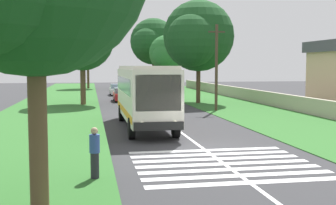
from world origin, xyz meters
The scene contains 17 objects.
ground centered at (0.00, 0.00, 0.00)m, with size 160.00×160.00×0.00m, color #333335.
grass_verge_left centered at (15.00, 8.20, 0.02)m, with size 120.00×8.00×0.04m, color #2D6628.
grass_verge_right centered at (15.00, -8.20, 0.02)m, with size 120.00×8.00×0.04m, color #2D6628.
centre_line centered at (15.00, 0.00, 0.00)m, with size 110.00×0.16×0.01m, color silver.
coach_bus centered at (7.25, 1.80, 2.15)m, with size 11.16×2.62×3.73m.
zebra_crossing centered at (-2.91, 0.00, 0.00)m, with size 5.85×6.80×0.01m.
trailing_car_0 centered at (27.34, 1.70, 0.67)m, with size 4.30×1.78×1.43m.
trailing_car_1 centered at (37.02, 1.63, 0.67)m, with size 4.30×1.78×1.43m.
trailing_minibus_0 centered at (46.05, -1.95, 1.55)m, with size 6.00×2.14×2.53m.
roadside_tree_left_0 centered at (23.59, 5.90, 6.09)m, with size 7.57×6.15×9.27m.
roadside_tree_left_1 centered at (53.66, 5.53, 6.27)m, with size 6.58×5.39×9.07m.
roadside_tree_right_0 centered at (23.53, -5.39, 6.47)m, with size 8.91×7.09×10.17m.
roadside_tree_right_1 centered at (51.57, -4.93, 7.46)m, with size 9.28×7.54×11.40m.
roadside_tree_right_2 centered at (43.20, -5.81, 5.44)m, with size 5.87×5.20×8.12m.
utility_pole centered at (15.94, -5.25, 3.71)m, with size 0.24×1.40×7.07m.
roadside_wall centered at (20.00, -11.60, 0.67)m, with size 70.00×0.40×1.26m, color #B2A893.
pedestrian centered at (-4.33, 4.87, 0.91)m, with size 0.34×0.34×1.69m.
Camera 1 is at (-18.55, 4.97, 3.73)m, focal length 46.36 mm.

